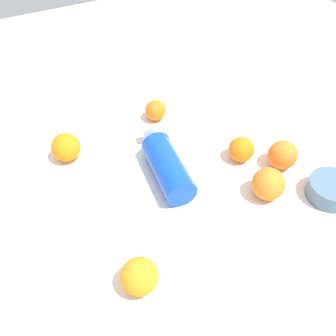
% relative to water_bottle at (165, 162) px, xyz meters
% --- Properties ---
extents(ground_plane, '(2.40, 2.40, 0.00)m').
position_rel_water_bottle_xyz_m(ground_plane, '(-0.01, 0.05, -0.04)').
color(ground_plane, silver).
extents(water_bottle, '(0.10, 0.27, 0.08)m').
position_rel_water_bottle_xyz_m(water_bottle, '(0.00, 0.00, 0.00)').
color(water_bottle, blue).
rests_on(water_bottle, ground_plane).
extents(orange_0, '(0.07, 0.07, 0.07)m').
position_rel_water_bottle_xyz_m(orange_0, '(-0.21, 0.05, -0.00)').
color(orange_0, orange).
rests_on(orange_0, ground_plane).
extents(orange_1, '(0.08, 0.08, 0.08)m').
position_rel_water_bottle_xyz_m(orange_1, '(-0.29, 0.12, -0.00)').
color(orange_1, orange).
rests_on(orange_1, ground_plane).
extents(orange_2, '(0.08, 0.08, 0.08)m').
position_rel_water_bottle_xyz_m(orange_2, '(-0.19, 0.18, 0.00)').
color(orange_2, orange).
rests_on(orange_2, ground_plane).
extents(orange_3, '(0.08, 0.08, 0.08)m').
position_rel_water_bottle_xyz_m(orange_3, '(0.19, 0.26, -0.00)').
color(orange_3, orange).
rests_on(orange_3, ground_plane).
extents(orange_4, '(0.06, 0.06, 0.06)m').
position_rel_water_bottle_xyz_m(orange_4, '(-0.08, -0.21, -0.01)').
color(orange_4, orange).
rests_on(orange_4, ground_plane).
extents(orange_5, '(0.08, 0.08, 0.08)m').
position_rel_water_bottle_xyz_m(orange_5, '(0.21, -0.17, -0.00)').
color(orange_5, orange).
rests_on(orange_5, ground_plane).
extents(ceramic_bowl, '(0.12, 0.12, 0.05)m').
position_rel_water_bottle_xyz_m(ceramic_bowl, '(-0.33, 0.26, -0.02)').
color(ceramic_bowl, slate).
rests_on(ceramic_bowl, ground_plane).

